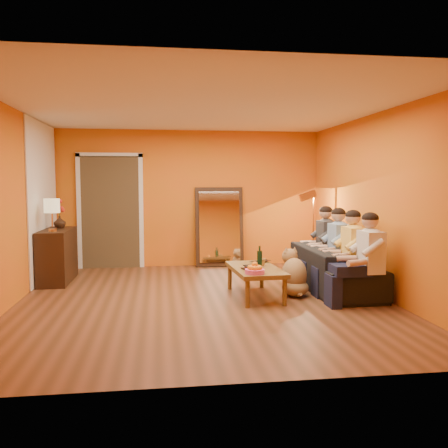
{
  "coord_description": "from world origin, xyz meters",
  "views": [
    {
      "loc": [
        -0.59,
        -6.37,
        1.61
      ],
      "look_at": [
        0.35,
        0.5,
        1.0
      ],
      "focal_mm": 38.0,
      "sensor_mm": 36.0,
      "label": 1
    }
  ],
  "objects": [
    {
      "name": "book_mid",
      "position": [
        0.57,
        -0.11,
        0.45
      ],
      "size": [
        0.17,
        0.22,
        0.02
      ],
      "primitive_type": "imported",
      "rotation": [
        0.0,
        0.0,
        0.03
      ],
      "color": "red",
      "rests_on": "book_lower"
    },
    {
      "name": "dog",
      "position": [
        1.31,
        0.11,
        0.34
      ],
      "size": [
        0.44,
        0.62,
        0.68
      ],
      "primitive_type": null,
      "rotation": [
        0.0,
        0.0,
        -0.12
      ],
      "color": "olive",
      "rests_on": "floor"
    },
    {
      "name": "mirror_frame",
      "position": [
        0.55,
        2.63,
        0.76
      ],
      "size": [
        0.92,
        0.27,
        1.51
      ],
      "primitive_type": "cube",
      "rotation": [
        -0.14,
        0.0,
        0.0
      ],
      "color": "#311910",
      "rests_on": "floor"
    },
    {
      "name": "person_mid_left",
      "position": [
        2.13,
        -0.03,
        0.61
      ],
      "size": [
        0.7,
        0.44,
        1.22
      ],
      "primitive_type": null,
      "color": "#FCCB54",
      "rests_on": "sofa"
    },
    {
      "name": "white_accent",
      "position": [
        -2.48,
        1.75,
        1.3
      ],
      "size": [
        0.02,
        1.9,
        2.58
      ],
      "primitive_type": "cube",
      "color": "white",
      "rests_on": "wall_left"
    },
    {
      "name": "coffee_table",
      "position": [
        0.74,
        0.08,
        0.21
      ],
      "size": [
        0.69,
        1.26,
        0.42
      ],
      "primitive_type": null,
      "rotation": [
        0.0,
        0.0,
        0.06
      ],
      "color": "brown",
      "rests_on": "floor"
    },
    {
      "name": "wine_bottle",
      "position": [
        0.79,
        0.03,
        0.58
      ],
      "size": [
        0.07,
        0.07,
        0.31
      ],
      "primitive_type": "cylinder",
      "color": "black",
      "rests_on": "coffee_table"
    },
    {
      "name": "floor_lamp",
      "position": [
        2.1,
        1.64,
        0.72
      ],
      "size": [
        0.33,
        0.28,
        1.44
      ],
      "primitive_type": null,
      "rotation": [
        0.0,
        0.0,
        -0.14
      ],
      "color": "#D5883E",
      "rests_on": "floor"
    },
    {
      "name": "person_far_left",
      "position": [
        2.13,
        -0.58,
        0.61
      ],
      "size": [
        0.7,
        0.44,
        1.22
      ],
      "primitive_type": null,
      "color": "beige",
      "rests_on": "sofa"
    },
    {
      "name": "sofa",
      "position": [
        2.0,
        0.42,
        0.32
      ],
      "size": [
        2.18,
        0.85,
        0.64
      ],
      "primitive_type": "imported",
      "rotation": [
        0.0,
        0.0,
        1.57
      ],
      "color": "black",
      "rests_on": "floor"
    },
    {
      "name": "mirror_glass",
      "position": [
        0.55,
        2.59,
        0.76
      ],
      "size": [
        0.78,
        0.21,
        1.35
      ],
      "primitive_type": "cube",
      "rotation": [
        -0.14,
        0.0,
        0.0
      ],
      "color": "white",
      "rests_on": "mirror_frame"
    },
    {
      "name": "vase",
      "position": [
        -2.24,
        1.8,
        0.95
      ],
      "size": [
        0.19,
        0.19,
        0.2
      ],
      "primitive_type": "imported",
      "color": "#311910",
      "rests_on": "sideboard"
    },
    {
      "name": "sideboard",
      "position": [
        -2.24,
        1.55,
        0.42
      ],
      "size": [
        0.44,
        1.18,
        0.85
      ],
      "primitive_type": "cube",
      "color": "#311910",
      "rests_on": "floor"
    },
    {
      "name": "room_shell",
      "position": [
        0.0,
        0.37,
        1.3
      ],
      "size": [
        5.0,
        5.5,
        2.6
      ],
      "color": "brown",
      "rests_on": "ground"
    },
    {
      "name": "flowers",
      "position": [
        -2.24,
        1.8,
        1.21
      ],
      "size": [
        0.17,
        0.17,
        0.48
      ],
      "primitive_type": null,
      "color": "red",
      "rests_on": "vase"
    },
    {
      "name": "table_lamp",
      "position": [
        -2.24,
        1.25,
        1.1
      ],
      "size": [
        0.24,
        0.24,
        0.51
      ],
      "primitive_type": null,
      "color": "beige",
      "rests_on": "sideboard"
    },
    {
      "name": "person_far_right",
      "position": [
        2.13,
        1.07,
        0.61
      ],
      "size": [
        0.7,
        0.44,
        1.22
      ],
      "primitive_type": null,
      "color": "#2F3034",
      "rests_on": "sofa"
    },
    {
      "name": "door_header",
      "position": [
        -1.5,
        2.71,
        2.12
      ],
      "size": [
        1.22,
        0.06,
        0.08
      ],
      "primitive_type": "cube",
      "color": "white",
      "rests_on": "wall_back"
    },
    {
      "name": "person_mid_right",
      "position": [
        2.13,
        0.52,
        0.61
      ],
      "size": [
        0.7,
        0.44,
        1.22
      ],
      "primitive_type": null,
      "color": "#7D9CC2",
      "rests_on": "sofa"
    },
    {
      "name": "book_upper",
      "position": [
        0.56,
        -0.13,
        0.47
      ],
      "size": [
        0.2,
        0.25,
        0.02
      ],
      "primitive_type": "imported",
      "rotation": [
        0.0,
        0.0,
        0.1
      ],
      "color": "black",
      "rests_on": "book_mid"
    },
    {
      "name": "door_jamb_right",
      "position": [
        -0.93,
        2.71,
        1.05
      ],
      "size": [
        0.08,
        0.06,
        2.2
      ],
      "primitive_type": "cube",
      "color": "white",
      "rests_on": "wall_back"
    },
    {
      "name": "laptop",
      "position": [
        0.92,
        0.43,
        0.43
      ],
      "size": [
        0.38,
        0.33,
        0.03
      ],
      "primitive_type": "imported",
      "rotation": [
        0.0,
        0.0,
        0.47
      ],
      "color": "black",
      "rests_on": "coffee_table"
    },
    {
      "name": "door_jamb_left",
      "position": [
        -2.07,
        2.71,
        1.05
      ],
      "size": [
        0.08,
        0.06,
        2.2
      ],
      "primitive_type": "cube",
      "color": "white",
      "rests_on": "wall_back"
    },
    {
      "name": "fruit_bowl",
      "position": [
        0.64,
        -0.37,
        0.5
      ],
      "size": [
        0.26,
        0.26,
        0.16
      ],
      "primitive_type": null,
      "color": "#EC539E",
      "rests_on": "coffee_table"
    },
    {
      "name": "doorway_recess",
      "position": [
        -1.5,
        2.83,
        1.05
      ],
      "size": [
        1.06,
        0.3,
        2.1
      ],
      "primitive_type": "cube",
      "color": "#3F2D19",
      "rests_on": "floor"
    },
    {
      "name": "book_lower",
      "position": [
        0.56,
        -0.12,
        0.43
      ],
      "size": [
        0.25,
        0.28,
        0.02
      ],
      "primitive_type": "imported",
      "rotation": [
        0.0,
        0.0,
        0.42
      ],
      "color": "#311910",
      "rests_on": "coffee_table"
    },
    {
      "name": "tumbler",
      "position": [
        0.86,
        0.2,
        0.47
      ],
      "size": [
        0.14,
        0.14,
        0.1
      ],
      "primitive_type": "imported",
      "rotation": [
        0.0,
        0.0,
        -0.28
      ],
      "color": "#B27F3F",
      "rests_on": "coffee_table"
    }
  ]
}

